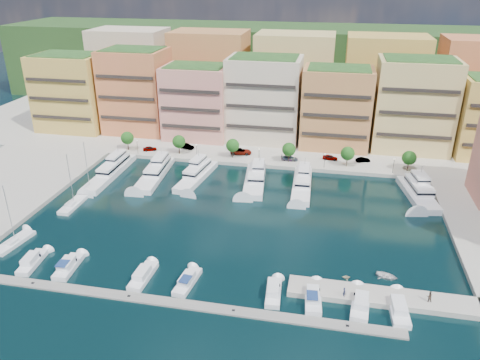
# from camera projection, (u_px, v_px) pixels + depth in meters

# --- Properties ---
(ground) EXTENTS (400.00, 400.00, 0.00)m
(ground) POSITION_uv_depth(u_px,v_px,m) (236.00, 219.00, 103.29)
(ground) COLOR black
(ground) RESTS_ON ground
(north_quay) EXTENTS (220.00, 64.00, 2.00)m
(north_quay) POSITION_uv_depth(u_px,v_px,m) (274.00, 132.00, 158.64)
(north_quay) COLOR #9E998E
(north_quay) RESTS_ON ground
(hillside) EXTENTS (240.00, 40.00, 58.00)m
(hillside) POSITION_uv_depth(u_px,v_px,m) (289.00, 97.00, 201.49)
(hillside) COLOR #1B3D19
(hillside) RESTS_ON ground
(south_pontoon) EXTENTS (72.00, 2.20, 0.35)m
(south_pontoon) POSITION_uv_depth(u_px,v_px,m) (180.00, 305.00, 77.05)
(south_pontoon) COLOR gray
(south_pontoon) RESTS_ON ground
(finger_pier) EXTENTS (32.00, 5.00, 2.00)m
(finger_pier) POSITION_uv_depth(u_px,v_px,m) (384.00, 300.00, 78.19)
(finger_pier) COLOR #9E998E
(finger_pier) RESTS_ON ground
(apartment_0) EXTENTS (22.00, 16.50, 24.80)m
(apartment_0) POSITION_uv_depth(u_px,v_px,m) (72.00, 92.00, 154.43)
(apartment_0) COLOR gold
(apartment_0) RESTS_ON north_quay
(apartment_1) EXTENTS (20.00, 16.50, 26.80)m
(apartment_1) POSITION_uv_depth(u_px,v_px,m) (136.00, 91.00, 151.81)
(apartment_1) COLOR #D66E47
(apartment_1) RESTS_ON north_quay
(apartment_2) EXTENTS (20.00, 15.50, 22.80)m
(apartment_2) POSITION_uv_depth(u_px,v_px,m) (197.00, 102.00, 147.02)
(apartment_2) COLOR tan
(apartment_2) RESTS_ON north_quay
(apartment_3) EXTENTS (22.00, 16.50, 25.80)m
(apartment_3) POSITION_uv_depth(u_px,v_px,m) (264.00, 99.00, 144.37)
(apartment_3) COLOR beige
(apartment_3) RESTS_ON north_quay
(apartment_4) EXTENTS (20.00, 15.50, 23.80)m
(apartment_4) POSITION_uv_depth(u_px,v_px,m) (336.00, 108.00, 139.00)
(apartment_4) COLOR #B97345
(apartment_4) RESTS_ON north_quay
(apartment_5) EXTENTS (22.00, 16.50, 26.80)m
(apartment_5) POSITION_uv_depth(u_px,v_px,m) (413.00, 105.00, 136.17)
(apartment_5) COLOR tan
(apartment_5) RESTS_ON north_quay
(backblock_0) EXTENTS (26.00, 18.00, 30.00)m
(backblock_0) POSITION_uv_depth(u_px,v_px,m) (132.00, 71.00, 172.76)
(backblock_0) COLOR beige
(backblock_0) RESTS_ON north_quay
(backblock_1) EXTENTS (26.00, 18.00, 30.00)m
(backblock_1) POSITION_uv_depth(u_px,v_px,m) (210.00, 74.00, 167.30)
(backblock_1) COLOR #B97345
(backblock_1) RESTS_ON north_quay
(backblock_2) EXTENTS (26.00, 18.00, 30.00)m
(backblock_2) POSITION_uv_depth(u_px,v_px,m) (294.00, 78.00, 161.85)
(backblock_2) COLOR tan
(backblock_2) RESTS_ON north_quay
(backblock_3) EXTENTS (26.00, 18.00, 30.00)m
(backblock_3) POSITION_uv_depth(u_px,v_px,m) (384.00, 82.00, 156.39)
(backblock_3) COLOR gold
(backblock_3) RESTS_ON north_quay
(backblock_4) EXTENTS (26.00, 18.00, 30.00)m
(backblock_4) POSITION_uv_depth(u_px,v_px,m) (480.00, 86.00, 150.93)
(backblock_4) COLOR #D66E47
(backblock_4) RESTS_ON north_quay
(tree_0) EXTENTS (3.80, 3.80, 5.65)m
(tree_0) POSITION_uv_depth(u_px,v_px,m) (127.00, 138.00, 138.51)
(tree_0) COLOR #473323
(tree_0) RESTS_ON north_quay
(tree_1) EXTENTS (3.80, 3.80, 5.65)m
(tree_1) POSITION_uv_depth(u_px,v_px,m) (179.00, 142.00, 135.60)
(tree_1) COLOR #473323
(tree_1) RESTS_ON north_quay
(tree_2) EXTENTS (3.80, 3.80, 5.65)m
(tree_2) POSITION_uv_depth(u_px,v_px,m) (233.00, 145.00, 132.69)
(tree_2) COLOR #473323
(tree_2) RESTS_ON north_quay
(tree_3) EXTENTS (3.80, 3.80, 5.65)m
(tree_3) POSITION_uv_depth(u_px,v_px,m) (289.00, 149.00, 129.78)
(tree_3) COLOR #473323
(tree_3) RESTS_ON north_quay
(tree_4) EXTENTS (3.80, 3.80, 5.65)m
(tree_4) POSITION_uv_depth(u_px,v_px,m) (348.00, 154.00, 126.87)
(tree_4) COLOR #473323
(tree_4) RESTS_ON north_quay
(tree_5) EXTENTS (3.80, 3.80, 5.65)m
(tree_5) POSITION_uv_depth(u_px,v_px,m) (409.00, 158.00, 123.96)
(tree_5) COLOR #473323
(tree_5) RESTS_ON north_quay
(lamppost_0) EXTENTS (0.30, 0.30, 4.20)m
(lamppost_0) POSITION_uv_depth(u_px,v_px,m) (137.00, 144.00, 136.11)
(lamppost_0) COLOR black
(lamppost_0) RESTS_ON north_quay
(lamppost_1) EXTENTS (0.30, 0.30, 4.20)m
(lamppost_1) POSITION_uv_depth(u_px,v_px,m) (197.00, 149.00, 132.84)
(lamppost_1) COLOR black
(lamppost_1) RESTS_ON north_quay
(lamppost_2) EXTENTS (0.30, 0.30, 4.20)m
(lamppost_2) POSITION_uv_depth(u_px,v_px,m) (259.00, 153.00, 129.56)
(lamppost_2) COLOR black
(lamppost_2) RESTS_ON north_quay
(lamppost_3) EXTENTS (0.30, 0.30, 4.20)m
(lamppost_3) POSITION_uv_depth(u_px,v_px,m) (325.00, 158.00, 126.29)
(lamppost_3) COLOR black
(lamppost_3) RESTS_ON north_quay
(lamppost_4) EXTENTS (0.30, 0.30, 4.20)m
(lamppost_4) POSITION_uv_depth(u_px,v_px,m) (394.00, 163.00, 123.02)
(lamppost_4) COLOR black
(lamppost_4) RESTS_ON north_quay
(yacht_0) EXTENTS (4.46, 24.73, 7.30)m
(yacht_0) POSITION_uv_depth(u_px,v_px,m) (112.00, 170.00, 125.46)
(yacht_0) COLOR white
(yacht_0) RESTS_ON ground
(yacht_1) EXTENTS (6.42, 22.33, 7.30)m
(yacht_1) POSITION_uv_depth(u_px,v_px,m) (156.00, 172.00, 124.36)
(yacht_1) COLOR white
(yacht_1) RESTS_ON ground
(yacht_2) EXTENTS (6.83, 20.37, 7.30)m
(yacht_2) POSITION_uv_depth(u_px,v_px,m) (197.00, 174.00, 123.17)
(yacht_2) COLOR white
(yacht_2) RESTS_ON ground
(yacht_3) EXTENTS (7.02, 19.98, 7.30)m
(yacht_3) POSITION_uv_depth(u_px,v_px,m) (255.00, 178.00, 120.52)
(yacht_3) COLOR white
(yacht_3) RESTS_ON ground
(yacht_4) EXTENTS (5.22, 20.62, 7.30)m
(yacht_4) POSITION_uv_depth(u_px,v_px,m) (302.00, 183.00, 117.94)
(yacht_4) COLOR white
(yacht_4) RESTS_ON ground
(yacht_6) EXTENTS (8.47, 19.53, 7.30)m
(yacht_6) POSITION_uv_depth(u_px,v_px,m) (418.00, 191.00, 113.51)
(yacht_6) COLOR white
(yacht_6) RESTS_ON ground
(cruiser_0) EXTENTS (3.34, 8.19, 2.55)m
(cruiser_0) POSITION_uv_depth(u_px,v_px,m) (32.00, 262.00, 87.24)
(cruiser_0) COLOR white
(cruiser_0) RESTS_ON ground
(cruiser_1) EXTENTS (3.37, 8.11, 2.66)m
(cruiser_1) POSITION_uv_depth(u_px,v_px,m) (68.00, 267.00, 85.87)
(cruiser_1) COLOR white
(cruiser_1) RESTS_ON ground
(cruiser_3) EXTENTS (2.83, 8.38, 2.55)m
(cruiser_3) POSITION_uv_depth(u_px,v_px,m) (143.00, 276.00, 83.23)
(cruiser_3) COLOR white
(cruiser_3) RESTS_ON ground
(cruiser_4) EXTENTS (3.27, 8.19, 2.66)m
(cruiser_4) POSITION_uv_depth(u_px,v_px,m) (187.00, 282.00, 81.71)
(cruiser_4) COLOR white
(cruiser_4) RESTS_ON ground
(cruiser_6) EXTENTS (2.97, 7.69, 2.55)m
(cruiser_6) POSITION_uv_depth(u_px,v_px,m) (274.00, 293.00, 78.98)
(cruiser_6) COLOR white
(cruiser_6) RESTS_ON ground
(cruiser_7) EXTENTS (3.30, 8.55, 2.66)m
(cruiser_7) POSITION_uv_depth(u_px,v_px,m) (313.00, 298.00, 77.74)
(cruiser_7) COLOR white
(cruiser_7) RESTS_ON ground
(cruiser_8) EXTENTS (3.55, 8.65, 2.55)m
(cruiser_8) POSITION_uv_depth(u_px,v_px,m) (360.00, 304.00, 76.36)
(cruiser_8) COLOR white
(cruiser_8) RESTS_ON ground
(cruiser_9) EXTENTS (3.27, 8.93, 2.55)m
(cruiser_9) POSITION_uv_depth(u_px,v_px,m) (398.00, 309.00, 75.28)
(cruiser_9) COLOR white
(cruiser_9) RESTS_ON ground
(sailboat_1) EXTENTS (2.91, 9.60, 13.20)m
(sailboat_1) POSITION_uv_depth(u_px,v_px,m) (73.00, 205.00, 108.84)
(sailboat_1) COLOR white
(sailboat_1) RESTS_ON ground
(sailboat_2) EXTENTS (2.71, 7.69, 13.20)m
(sailboat_2) POSITION_uv_depth(u_px,v_px,m) (89.00, 190.00, 116.26)
(sailboat_2) COLOR white
(sailboat_2) RESTS_ON ground
(sailboat_0) EXTENTS (4.09, 9.48, 13.20)m
(sailboat_0) POSITION_uv_depth(u_px,v_px,m) (14.00, 243.00, 93.82)
(sailboat_0) COLOR white
(sailboat_0) RESTS_ON ground
(tender_1) EXTENTS (1.69, 1.53, 0.78)m
(tender_1) POSITION_uv_depth(u_px,v_px,m) (346.00, 277.00, 83.32)
(tender_1) COLOR beige
(tender_1) RESTS_ON ground
(tender_2) EXTENTS (4.35, 3.61, 0.78)m
(tender_2) POSITION_uv_depth(u_px,v_px,m) (387.00, 276.00, 83.58)
(tender_2) COLOR silver
(tender_2) RESTS_ON ground
(car_0) EXTENTS (4.28, 2.95, 1.35)m
(car_0) POSITION_uv_depth(u_px,v_px,m) (150.00, 149.00, 139.13)
(car_0) COLOR gray
(car_0) RESTS_ON north_quay
(car_1) EXTENTS (4.94, 2.79, 1.54)m
(car_1) POSITION_uv_depth(u_px,v_px,m) (186.00, 146.00, 140.66)
(car_1) COLOR gray
(car_1) RESTS_ON north_quay
(car_2) EXTENTS (6.53, 3.74, 1.72)m
(car_2) POSITION_uv_depth(u_px,v_px,m) (241.00, 151.00, 136.46)
(car_2) COLOR gray
(car_2) RESTS_ON north_quay
(car_3) EXTENTS (4.84, 2.14, 1.38)m
(car_3) POSITION_uv_depth(u_px,v_px,m) (289.00, 158.00, 132.05)
(car_3) COLOR gray
(car_3) RESTS_ON north_quay
(car_4) EXTENTS (4.33, 2.05, 1.43)m
(car_4) POSITION_uv_depth(u_px,v_px,m) (330.00, 157.00, 132.55)
(car_4) COLOR gray
(car_4) RESTS_ON north_quay
(car_5) EXTENTS (4.27, 2.66, 1.33)m
(car_5) POSITION_uv_depth(u_px,v_px,m) (363.00, 160.00, 130.95)
(car_5) COLOR gray
(car_5) RESTS_ON north_quay
(person_0) EXTENTS (0.65, 0.75, 1.73)m
(person_0) POSITION_uv_depth(u_px,v_px,m) (344.00, 292.00, 77.09)
(person_0) COLOR #222744
(person_0) RESTS_ON finger_pier
(person_1) EXTENTS (0.98, 0.78, 1.94)m
(person_1) POSITION_uv_depth(u_px,v_px,m) (429.00, 296.00, 75.87)
(person_1) COLOR #433428
(person_1) RESTS_ON finger_pier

